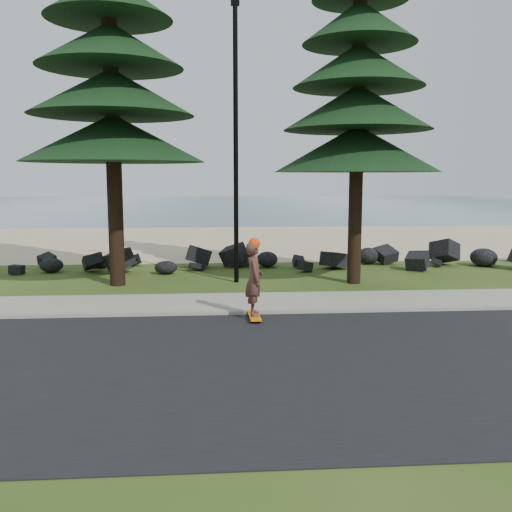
% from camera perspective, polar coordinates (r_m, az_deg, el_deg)
% --- Properties ---
extents(ground, '(160.00, 160.00, 0.00)m').
position_cam_1_polar(ground, '(14.11, -1.45, -4.99)').
color(ground, '#2F4616').
rests_on(ground, ground).
extents(road, '(160.00, 7.00, 0.02)m').
position_cam_1_polar(road, '(9.78, -0.13, -10.82)').
color(road, black).
rests_on(road, ground).
extents(kerb, '(160.00, 0.20, 0.10)m').
position_cam_1_polar(kerb, '(13.23, -1.26, -5.65)').
color(kerb, '#989789').
rests_on(kerb, ground).
extents(sidewalk, '(160.00, 2.00, 0.08)m').
position_cam_1_polar(sidewalk, '(14.30, -1.49, -4.66)').
color(sidewalk, '#A09886').
rests_on(sidewalk, ground).
extents(beach_sand, '(160.00, 15.00, 0.01)m').
position_cam_1_polar(beach_sand, '(28.42, -2.88, 1.55)').
color(beach_sand, tan).
rests_on(beach_sand, ground).
extents(ocean, '(160.00, 58.00, 0.01)m').
position_cam_1_polar(ocean, '(64.82, -3.67, 5.12)').
color(ocean, '#345063').
rests_on(ocean, ground).
extents(seawall_boulders, '(60.00, 2.40, 1.10)m').
position_cam_1_polar(seawall_boulders, '(19.61, -2.25, -1.34)').
color(seawall_boulders, black).
rests_on(seawall_boulders, ground).
extents(pine_right, '(4.80, 4.80, 12.72)m').
position_cam_1_polar(pine_right, '(17.74, 10.39, 23.73)').
color(pine_right, black).
rests_on(pine_right, ground).
extents(lamp_post, '(0.25, 0.14, 8.14)m').
position_cam_1_polar(lamp_post, '(16.98, -2.04, 11.23)').
color(lamp_post, black).
rests_on(lamp_post, ground).
extents(skateboarder, '(0.41, 0.98, 1.82)m').
position_cam_1_polar(skateboarder, '(12.57, -0.19, -2.33)').
color(skateboarder, orange).
rests_on(skateboarder, ground).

